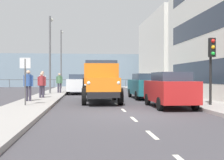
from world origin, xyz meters
TOP-DOWN VIEW (x-y plane):
  - ground_plane at (0.00, -9.22)m, footprint 80.00×80.00m
  - sidewalk_left at (-4.43, -9.22)m, footprint 2.23×39.90m
  - sidewalk_right at (4.43, -9.22)m, footprint 2.23×39.90m
  - road_centreline_markings at (0.00, -9.40)m, footprint 0.12×37.00m
  - building_far_block at (-9.65, -20.62)m, footprint 8.21×12.31m
  - sea_horizon at (0.00, -32.17)m, footprint 80.00×0.80m
  - seawall_railing at (-0.00, -28.57)m, footprint 28.08×0.08m
  - truck_vintage_orange at (0.80, -5.23)m, footprint 2.17×5.64m
  - car_red_kerbside_near at (-2.37, -2.36)m, footprint 1.78×3.95m
  - car_teal_kerbside_1 at (-2.37, -8.08)m, footprint 1.78×4.47m
  - car_white_oppositeside_0 at (2.37, -13.96)m, footprint 1.83×4.25m
  - car_navy_oppositeside_1 at (2.37, -20.24)m, footprint 1.96×4.60m
  - pedestrian_near_railing at (4.86, -5.09)m, footprint 0.53×0.34m
  - pedestrian_couple_a at (4.51, -7.59)m, footprint 0.53×0.34m
  - pedestrian_in_dark_coat at (4.91, -10.64)m, footprint 0.53×0.34m
  - pedestrian_couple_b at (3.91, -13.39)m, footprint 0.53×0.34m
  - traffic_light_near at (-4.32, -2.01)m, footprint 0.28×0.41m
  - lamp_post_promenade at (4.62, -12.96)m, footprint 0.32×1.14m
  - lamp_post_far at (4.56, -23.16)m, footprint 0.32×1.14m
  - street_sign at (4.53, -2.68)m, footprint 0.50×0.07m

SIDE VIEW (x-z plane):
  - ground_plane at x=0.00m, z-range 0.00..0.00m
  - road_centreline_markings at x=0.00m, z-range 0.00..0.01m
  - sidewalk_left at x=-4.43m, z-range 0.00..0.15m
  - sidewalk_right at x=4.43m, z-range 0.00..0.15m
  - car_red_kerbside_near at x=-2.37m, z-range 0.03..1.75m
  - car_white_oppositeside_0 at x=2.37m, z-range 0.04..1.76m
  - car_teal_kerbside_1 at x=-2.37m, z-range 0.04..1.76m
  - car_navy_oppositeside_1 at x=2.37m, z-range 0.04..1.76m
  - seawall_railing at x=0.00m, z-range 0.32..1.52m
  - pedestrian_couple_a at x=4.51m, z-range 0.29..1.91m
  - pedestrian_couple_b at x=3.91m, z-range 0.30..1.96m
  - pedestrian_near_railing at x=4.86m, z-range 0.30..2.02m
  - truck_vintage_orange at x=0.80m, z-range -0.04..2.39m
  - pedestrian_in_dark_coat at x=4.91m, z-range 0.31..2.10m
  - street_sign at x=4.53m, z-range 0.56..2.81m
  - traffic_light_near at x=-4.32m, z-range 0.87..4.07m
  - sea_horizon at x=0.00m, z-range 0.00..5.00m
  - lamp_post_promenade at x=4.62m, z-range 0.77..7.17m
  - building_far_block at x=-9.65m, z-range 0.00..8.39m
  - lamp_post_far at x=4.56m, z-range 0.78..7.72m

